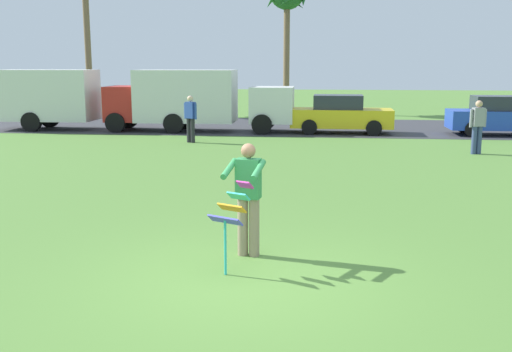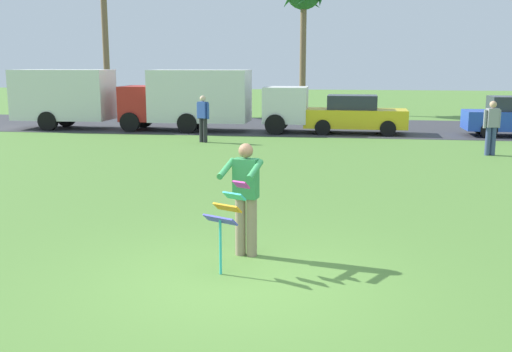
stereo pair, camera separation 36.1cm
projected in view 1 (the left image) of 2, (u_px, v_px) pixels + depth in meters
name	position (u px, v px, depth m)	size (l,w,h in m)	color
ground_plane	(243.00, 281.00, 8.05)	(120.00, 120.00, 0.00)	#568438
road_strip	(302.00, 127.00, 27.61)	(120.00, 8.00, 0.01)	#38383D
person_kite_flyer	(248.00, 195.00, 8.94)	(0.61, 0.71, 1.73)	gray
kite_held	(232.00, 212.00, 8.27)	(0.61, 0.73, 1.26)	#D83399
parked_truck_red_cab	(65.00, 98.00, 26.17)	(6.75, 2.23, 2.62)	#B2231E
parked_truck_white_box	(205.00, 99.00, 25.47)	(6.72, 2.18, 2.62)	silver
parked_car_yellow	(341.00, 115.00, 24.94)	(4.23, 1.89, 1.60)	yellow
parked_car_blue	(501.00, 116.00, 24.21)	(4.20, 1.84, 1.60)	#2347B7
person_walker_near	(478.00, 125.00, 19.17)	(0.55, 0.31, 1.73)	#384772
person_walker_far	(191.00, 117.00, 21.97)	(0.52, 0.36, 1.73)	#26262B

